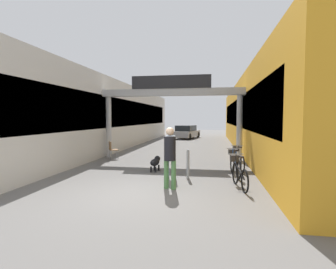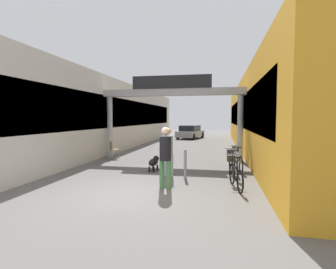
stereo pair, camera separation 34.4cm
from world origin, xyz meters
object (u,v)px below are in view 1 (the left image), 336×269
dog_on_leash (155,162)px  bicycle_blue_second (235,164)px  bicycle_silver_third (239,159)px  bollard_post_metal (188,163)px  parked_car_silver (186,132)px  pedestrian_with_dog (170,149)px  cafe_chair_wood_nearer (112,148)px  pedestrian_companion (170,154)px  bicycle_black_nearest (239,173)px

dog_on_leash → bicycle_blue_second: size_ratio=0.47×
dog_on_leash → bicycle_silver_third: 3.31m
bicycle_silver_third → bollard_post_metal: 2.55m
bollard_post_metal → parked_car_silver: size_ratio=0.24×
dog_on_leash → bicycle_silver_third: bicycle_silver_third is taller
dog_on_leash → parked_car_silver: parked_car_silver is taller
pedestrian_with_dog → bicycle_blue_second: pedestrian_with_dog is taller
parked_car_silver → cafe_chair_wood_nearer: bearing=-99.5°
pedestrian_with_dog → bollard_post_metal: bearing=-10.3°
bicycle_silver_third → parked_car_silver: (-3.66, 15.86, 0.21)m
bicycle_blue_second → bollard_post_metal: (-1.61, -0.66, 0.08)m
pedestrian_with_dog → dog_on_leash: (-0.74, 0.90, -0.63)m
pedestrian_companion → dog_on_leash: bearing=111.6°
bollard_post_metal → bicycle_silver_third: bearing=43.2°
dog_on_leash → cafe_chair_wood_nearer: (-2.79, 2.55, 0.18)m
bicycle_blue_second → cafe_chair_wood_nearer: bicycle_blue_second is taller
bicycle_black_nearest → cafe_chair_wood_nearer: bearing=142.2°
pedestrian_companion → bollard_post_metal: pedestrian_companion is taller
bicycle_blue_second → bollard_post_metal: bearing=-157.8°
pedestrian_with_dog → parked_car_silver: size_ratio=0.40×
pedestrian_with_dog → dog_on_leash: size_ratio=2.18×
pedestrian_companion → cafe_chair_wood_nearer: bearing=127.0°
parked_car_silver → pedestrian_with_dog: bearing=-86.2°
pedestrian_companion → bicycle_blue_second: (2.01, 2.10, -0.61)m
pedestrian_companion → bollard_post_metal: size_ratio=1.79×
pedestrian_companion → bicycle_silver_third: (2.25, 3.19, -0.61)m
pedestrian_with_dog → cafe_chair_wood_nearer: size_ratio=1.94×
bicycle_blue_second → bicycle_silver_third: same height
bollard_post_metal → parked_car_silver: parked_car_silver is taller
bicycle_black_nearest → cafe_chair_wood_nearer: 7.30m
pedestrian_companion → parked_car_silver: size_ratio=0.42×
parked_car_silver → bicycle_blue_second: bearing=-78.6°
bicycle_black_nearest → bollard_post_metal: (-1.61, 0.91, 0.08)m
bicycle_black_nearest → bollard_post_metal: bollard_post_metal is taller
bollard_post_metal → cafe_chair_wood_nearer: (-4.16, 3.56, 0.03)m
dog_on_leash → cafe_chair_wood_nearer: 3.79m
bicycle_blue_second → bicycle_silver_third: (0.25, 1.09, 0.00)m
bollard_post_metal → cafe_chair_wood_nearer: size_ratio=1.14×
bicycle_silver_third → cafe_chair_wood_nearer: bicycle_silver_third is taller
pedestrian_with_dog → pedestrian_companion: (0.23, -1.55, 0.05)m
pedestrian_companion → parked_car_silver: (-1.40, 19.05, -0.40)m
bicycle_black_nearest → parked_car_silver: (-3.40, 18.52, 0.21)m
dog_on_leash → bollard_post_metal: (1.37, -1.01, 0.16)m
parked_car_silver → bicycle_silver_third: bearing=-77.0°
cafe_chair_wood_nearer → bicycle_black_nearest: bearing=-37.8°
dog_on_leash → bollard_post_metal: bollard_post_metal is taller
dog_on_leash → bicycle_silver_third: size_ratio=0.47×
pedestrian_companion → bollard_post_metal: 1.58m
parked_car_silver → dog_on_leash: bearing=-88.5°
pedestrian_companion → bollard_post_metal: bearing=74.6°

